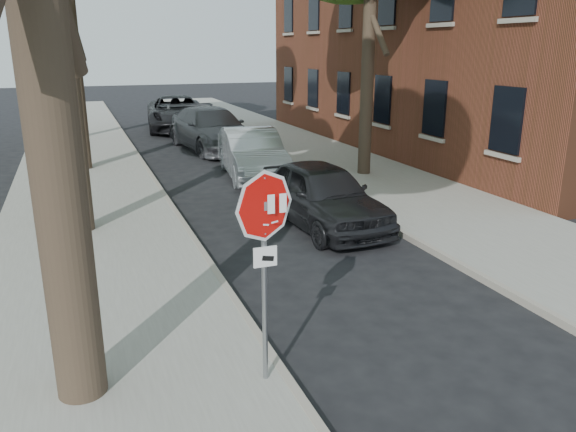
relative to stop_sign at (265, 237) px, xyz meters
name	(u,v)px	position (x,y,z in m)	size (l,w,h in m)	color
ground	(318,375)	(0.70, 0.03, -1.95)	(120.00, 120.00, 0.00)	black
sidewalk_left	(84,183)	(-1.80, 12.03, -1.89)	(4.00, 55.00, 0.12)	gray
sidewalk_right	(337,163)	(6.70, 12.03, -1.89)	(4.00, 55.00, 0.12)	gray
curb_left	(152,177)	(0.25, 12.03, -1.88)	(0.12, 55.00, 0.13)	#9E9384
curb_right	(283,167)	(4.65, 12.03, -1.88)	(0.12, 55.00, 0.13)	#9E9384
stop_sign	(265,237)	(0.00, 0.00, 0.00)	(0.76, 0.34, 2.61)	gray
car_a	(322,195)	(3.30, 5.75, -1.20)	(1.76, 4.37, 1.49)	black
car_b	(252,154)	(3.30, 11.17, -1.18)	(1.63, 4.67, 1.54)	#A9AEB2
car_c	(212,129)	(3.30, 16.69, -1.11)	(2.34, 5.77, 1.67)	#4F5055
car_d	(177,113)	(2.99, 22.91, -1.10)	(2.80, 6.07, 1.69)	black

